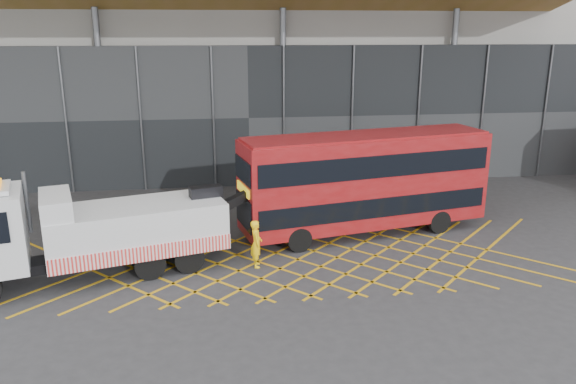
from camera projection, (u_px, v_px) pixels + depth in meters
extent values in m
plane|color=#2B2B2E|center=(217.00, 264.00, 22.08)|extent=(120.00, 120.00, 0.00)
cube|color=#CA9113|center=(91.00, 270.00, 21.49)|extent=(7.16, 7.16, 0.01)
cube|color=#CA9113|center=(91.00, 270.00, 21.49)|extent=(7.16, 7.16, 0.01)
cube|color=#CA9113|center=(134.00, 268.00, 21.68)|extent=(7.16, 7.16, 0.01)
cube|color=#CA9113|center=(134.00, 268.00, 21.68)|extent=(7.16, 7.16, 0.01)
cube|color=#CA9113|center=(176.00, 266.00, 21.88)|extent=(7.16, 7.16, 0.01)
cube|color=#CA9113|center=(176.00, 266.00, 21.88)|extent=(7.16, 7.16, 0.01)
cube|color=#CA9113|center=(217.00, 264.00, 22.08)|extent=(7.16, 7.16, 0.01)
cube|color=#CA9113|center=(217.00, 264.00, 22.08)|extent=(7.16, 7.16, 0.01)
cube|color=#CA9113|center=(258.00, 262.00, 22.27)|extent=(7.16, 7.16, 0.01)
cube|color=#CA9113|center=(258.00, 262.00, 22.27)|extent=(7.16, 7.16, 0.01)
cube|color=#CA9113|center=(298.00, 259.00, 22.47)|extent=(7.16, 7.16, 0.01)
cube|color=#CA9113|center=(298.00, 259.00, 22.47)|extent=(7.16, 7.16, 0.01)
cube|color=#CA9113|center=(337.00, 257.00, 22.66)|extent=(7.16, 7.16, 0.01)
cube|color=#CA9113|center=(337.00, 257.00, 22.66)|extent=(7.16, 7.16, 0.01)
cube|color=#CA9113|center=(375.00, 256.00, 22.86)|extent=(7.16, 7.16, 0.01)
cube|color=#CA9113|center=(375.00, 256.00, 22.86)|extent=(7.16, 7.16, 0.01)
cube|color=#CA9113|center=(413.00, 254.00, 23.05)|extent=(7.16, 7.16, 0.01)
cube|color=#CA9113|center=(413.00, 254.00, 23.05)|extent=(7.16, 7.16, 0.01)
cube|color=#CA9113|center=(450.00, 252.00, 23.25)|extent=(7.16, 7.16, 0.01)
cube|color=#CA9113|center=(450.00, 252.00, 23.25)|extent=(7.16, 7.16, 0.01)
cube|color=#CA9113|center=(487.00, 250.00, 23.45)|extent=(7.16, 7.16, 0.01)
cube|color=#CA9113|center=(487.00, 250.00, 23.45)|extent=(7.16, 7.16, 0.01)
cube|color=gray|center=(240.00, 27.00, 37.89)|extent=(55.00, 14.00, 18.00)
cube|color=black|center=(248.00, 117.00, 32.34)|extent=(55.00, 0.80, 8.00)
cylinder|color=#595B60|center=(103.00, 102.00, 30.89)|extent=(0.36, 0.36, 10.00)
cylinder|color=#595B60|center=(283.00, 99.00, 32.12)|extent=(0.36, 0.36, 10.00)
cylinder|color=#595B60|center=(450.00, 97.00, 33.34)|extent=(0.36, 0.36, 10.00)
cube|color=black|center=(99.00, 257.00, 20.90)|extent=(9.85, 3.76, 0.37)
cube|color=silver|center=(137.00, 226.00, 21.18)|extent=(6.97, 4.31, 1.68)
cube|color=red|center=(144.00, 254.00, 20.17)|extent=(6.26, 1.86, 0.58)
cube|color=silver|center=(56.00, 204.00, 19.80)|extent=(1.70, 2.71, 0.73)
cube|color=black|center=(206.00, 193.00, 21.94)|extent=(1.35, 0.85, 0.52)
cube|color=black|center=(232.00, 202.00, 22.48)|extent=(2.30, 0.99, 1.13)
cylinder|color=black|center=(189.00, 258.00, 21.17)|extent=(1.21, 0.67, 1.15)
cylinder|color=black|center=(176.00, 239.00, 23.11)|extent=(1.21, 0.67, 1.15)
cylinder|color=#595B60|center=(27.00, 202.00, 20.39)|extent=(0.15, 0.15, 2.30)
cube|color=maroon|center=(365.00, 180.00, 24.76)|extent=(11.36, 4.81, 3.91)
cube|color=black|center=(364.00, 200.00, 25.02)|extent=(10.94, 4.78, 0.86)
cube|color=black|center=(366.00, 160.00, 24.51)|extent=(10.94, 4.78, 0.96)
cube|color=black|center=(244.00, 212.00, 23.24)|extent=(0.53, 2.22, 1.31)
cube|color=black|center=(243.00, 170.00, 22.74)|extent=(0.53, 2.22, 0.96)
cube|color=yellow|center=(243.00, 189.00, 22.96)|extent=(0.43, 1.77, 0.35)
cube|color=maroon|center=(367.00, 136.00, 24.20)|extent=(11.10, 4.57, 0.12)
cylinder|color=black|center=(299.00, 240.00, 23.16)|extent=(1.09, 0.51, 1.05)
cylinder|color=black|center=(282.00, 222.00, 25.21)|extent=(1.09, 0.51, 1.05)
cylinder|color=black|center=(439.00, 222.00, 25.30)|extent=(1.09, 0.51, 1.05)
cylinder|color=black|center=(412.00, 207.00, 27.36)|extent=(1.09, 0.51, 1.05)
imported|color=yellow|center=(256.00, 244.00, 21.60)|extent=(0.46, 0.69, 1.88)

